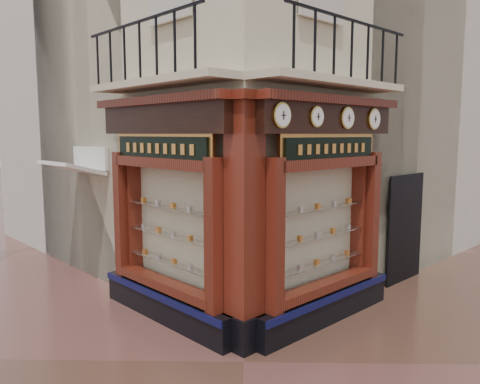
{
  "coord_description": "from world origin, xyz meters",
  "views": [
    {
      "loc": [
        0.09,
        -6.53,
        3.35
      ],
      "look_at": [
        -0.1,
        2.0,
        2.28
      ],
      "focal_mm": 35.0,
      "sensor_mm": 36.0,
      "label": 1
    }
  ],
  "objects_px": {
    "clock_b": "(317,117)",
    "signboard_right": "(331,148)",
    "clock_a": "(282,115)",
    "signboard_left": "(161,148)",
    "clock_d": "(374,119)",
    "clock_c": "(347,118)",
    "awning": "(76,282)",
    "corner_pilaster": "(244,226)"
  },
  "relations": [
    {
      "from": "clock_b",
      "to": "signboard_right",
      "type": "distance_m",
      "value": 0.77
    },
    {
      "from": "clock_a",
      "to": "signboard_left",
      "type": "distance_m",
      "value": 2.34
    },
    {
      "from": "clock_a",
      "to": "signboard_right",
      "type": "distance_m",
      "value": 1.49
    },
    {
      "from": "clock_a",
      "to": "clock_d",
      "type": "distance_m",
      "value": 2.58
    },
    {
      "from": "clock_c",
      "to": "awning",
      "type": "distance_m",
      "value": 6.97
    },
    {
      "from": "clock_a",
      "to": "signboard_right",
      "type": "bearing_deg",
      "value": 4.53
    },
    {
      "from": "clock_c",
      "to": "signboard_left",
      "type": "xyz_separation_m",
      "value": [
        -3.22,
        -0.14,
        -0.52
      ]
    },
    {
      "from": "clock_c",
      "to": "signboard_right",
      "type": "relative_size",
      "value": 0.2
    },
    {
      "from": "signboard_right",
      "to": "clock_b",
      "type": "bearing_deg",
      "value": -168.75
    },
    {
      "from": "corner_pilaster",
      "to": "clock_a",
      "type": "xyz_separation_m",
      "value": [
        0.55,
        -0.05,
        1.67
      ]
    },
    {
      "from": "clock_c",
      "to": "clock_a",
      "type": "bearing_deg",
      "value": -180.0
    },
    {
      "from": "corner_pilaster",
      "to": "clock_c",
      "type": "xyz_separation_m",
      "value": [
        1.76,
        1.16,
        1.67
      ]
    },
    {
      "from": "corner_pilaster",
      "to": "awning",
      "type": "distance_m",
      "value": 5.35
    },
    {
      "from": "awning",
      "to": "signboard_left",
      "type": "xyz_separation_m",
      "value": [
        2.4,
        -2.14,
        3.1
      ]
    },
    {
      "from": "clock_a",
      "to": "signboard_left",
      "type": "height_order",
      "value": "clock_a"
    },
    {
      "from": "clock_a",
      "to": "clock_b",
      "type": "bearing_deg",
      "value": 0.0
    },
    {
      "from": "clock_c",
      "to": "awning",
      "type": "bearing_deg",
      "value": 115.44
    },
    {
      "from": "clock_d",
      "to": "signboard_left",
      "type": "xyz_separation_m",
      "value": [
        -3.84,
        -0.76,
        -0.52
      ]
    },
    {
      "from": "clock_c",
      "to": "clock_d",
      "type": "distance_m",
      "value": 0.87
    },
    {
      "from": "clock_b",
      "to": "signboard_left",
      "type": "height_order",
      "value": "clock_b"
    },
    {
      "from": "clock_d",
      "to": "signboard_right",
      "type": "bearing_deg",
      "value": 174.66
    },
    {
      "from": "corner_pilaster",
      "to": "clock_c",
      "type": "relative_size",
      "value": 10.43
    },
    {
      "from": "signboard_right",
      "to": "signboard_left",
      "type": "bearing_deg",
      "value": 135.0
    },
    {
      "from": "signboard_left",
      "to": "clock_c",
      "type": "bearing_deg",
      "value": -132.49
    },
    {
      "from": "clock_b",
      "to": "signboard_right",
      "type": "bearing_deg",
      "value": 11.25
    },
    {
      "from": "corner_pilaster",
      "to": "signboard_right",
      "type": "relative_size",
      "value": 2.1
    },
    {
      "from": "clock_d",
      "to": "awning",
      "type": "height_order",
      "value": "clock_d"
    },
    {
      "from": "clock_c",
      "to": "clock_d",
      "type": "relative_size",
      "value": 0.97
    },
    {
      "from": "clock_a",
      "to": "clock_d",
      "type": "xyz_separation_m",
      "value": [
        1.82,
        1.82,
        -0.0
      ]
    },
    {
      "from": "clock_b",
      "to": "clock_d",
      "type": "height_order",
      "value": "clock_d"
    },
    {
      "from": "clock_c",
      "to": "clock_d",
      "type": "bearing_deg",
      "value": 0.0
    },
    {
      "from": "signboard_left",
      "to": "signboard_right",
      "type": "relative_size",
      "value": 1.06
    },
    {
      "from": "clock_c",
      "to": "clock_d",
      "type": "height_order",
      "value": "clock_d"
    },
    {
      "from": "clock_c",
      "to": "signboard_left",
      "type": "height_order",
      "value": "clock_c"
    },
    {
      "from": "corner_pilaster",
      "to": "signboard_left",
      "type": "distance_m",
      "value": 2.12
    },
    {
      "from": "awning",
      "to": "signboard_right",
      "type": "bearing_deg",
      "value": -156.89
    },
    {
      "from": "signboard_left",
      "to": "clock_b",
      "type": "bearing_deg",
      "value": -145.25
    },
    {
      "from": "signboard_left",
      "to": "signboard_right",
      "type": "bearing_deg",
      "value": -135.0
    },
    {
      "from": "corner_pilaster",
      "to": "clock_c",
      "type": "height_order",
      "value": "corner_pilaster"
    },
    {
      "from": "awning",
      "to": "signboard_left",
      "type": "bearing_deg",
      "value": -176.72
    },
    {
      "from": "clock_a",
      "to": "signboard_left",
      "type": "bearing_deg",
      "value": 107.1
    },
    {
      "from": "corner_pilaster",
      "to": "clock_a",
      "type": "height_order",
      "value": "corner_pilaster"
    }
  ]
}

